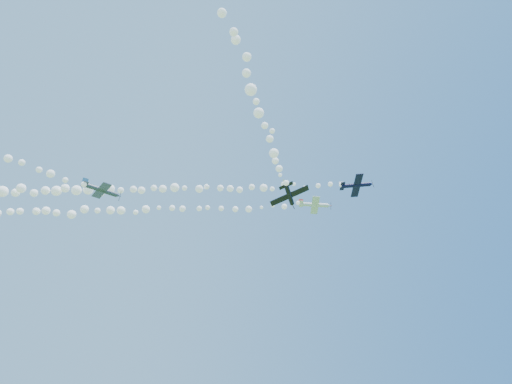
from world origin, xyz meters
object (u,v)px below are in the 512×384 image
object	(u,v)px
plane_navy	(357,185)
plane_grey	(101,190)
plane_black	(289,195)
plane_white	(315,205)

from	to	relation	value
plane_navy	plane_grey	bearing A→B (deg)	-172.73
plane_navy	plane_black	world-z (taller)	plane_navy
plane_navy	plane_grey	distance (m)	46.22
plane_grey	plane_navy	bearing A→B (deg)	-29.06
plane_white	plane_grey	distance (m)	39.50
plane_grey	plane_black	size ratio (longest dim) A/B	1.30
plane_white	plane_black	xyz separation A→B (m)	(-11.47, -11.87, -8.34)
plane_white	plane_navy	xyz separation A→B (m)	(5.32, -6.92, 1.45)
plane_white	plane_grey	size ratio (longest dim) A/B	0.92
plane_navy	plane_grey	xyz separation A→B (m)	(-44.33, 12.26, -4.54)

